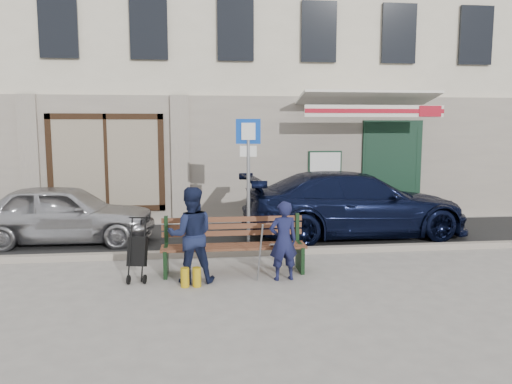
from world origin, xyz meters
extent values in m
plane|color=#9E9991|center=(0.00, 0.00, 0.00)|extent=(80.00, 80.00, 0.00)
cube|color=#282828|center=(0.00, 3.10, 0.01)|extent=(60.00, 3.20, 0.01)
cube|color=#9E9384|center=(0.00, 1.50, 0.06)|extent=(60.00, 0.18, 0.12)
cube|color=beige|center=(0.00, 8.50, 5.00)|extent=(20.00, 7.00, 10.00)
cube|color=#9E9384|center=(0.00, 4.96, 1.60)|extent=(20.00, 0.12, 3.20)
cube|color=maroon|center=(-3.20, 5.02, 1.55)|extent=(2.50, 0.12, 2.00)
cube|color=black|center=(4.10, 4.88, 1.30)|extent=(1.60, 0.10, 2.60)
cube|color=black|center=(4.10, 5.35, 1.20)|extent=(1.25, 0.90, 2.40)
cube|color=white|center=(2.30, 4.85, 1.45)|extent=(0.80, 0.03, 0.65)
cube|color=white|center=(3.20, 4.62, 3.08)|extent=(3.40, 1.72, 0.42)
cube|color=white|center=(3.20, 3.77, 2.80)|extent=(3.40, 0.05, 0.28)
cube|color=#A91424|center=(3.20, 3.74, 2.80)|extent=(3.40, 0.02, 0.10)
imported|color=#B3B3B8|center=(-3.77, 2.95, 0.63)|extent=(3.74, 1.59, 1.26)
imported|color=black|center=(2.47, 2.90, 0.72)|extent=(5.10, 2.31, 1.45)
cylinder|color=gray|center=(-0.01, 1.91, 1.24)|extent=(0.07, 0.07, 2.48)
cube|color=#0C3FAE|center=(-0.01, 1.91, 2.34)|extent=(0.48, 0.11, 0.48)
cube|color=white|center=(-0.01, 1.88, 2.34)|extent=(0.27, 0.06, 0.32)
cube|color=white|center=(-0.01, 1.91, 1.96)|extent=(0.33, 0.08, 0.21)
cube|color=brown|center=(-0.41, 0.37, 0.45)|extent=(2.40, 0.50, 0.04)
cube|color=brown|center=(-0.41, 0.65, 0.74)|extent=(2.40, 0.10, 0.36)
cube|color=black|center=(-1.53, 0.37, 0.23)|extent=(0.06, 0.50, 0.45)
cube|color=black|center=(0.71, 0.37, 0.23)|extent=(0.06, 0.50, 0.45)
cube|color=white|center=(0.34, 0.27, 0.48)|extent=(0.34, 0.25, 0.11)
cylinder|color=gray|center=(-0.06, -0.30, 0.50)|extent=(0.07, 0.34, 0.96)
cylinder|color=#B39012|center=(-1.21, -0.28, 0.15)|extent=(0.13, 0.13, 0.30)
cylinder|color=#B39012|center=(-1.03, -0.28, 0.15)|extent=(0.13, 0.13, 0.30)
imported|color=#16193D|center=(0.34, -0.09, 0.64)|extent=(0.50, 0.36, 1.27)
imported|color=#151C3A|center=(-1.11, -0.03, 0.75)|extent=(0.76, 0.60, 1.51)
cylinder|color=black|center=(-2.09, -0.03, 0.07)|extent=(0.06, 0.15, 0.14)
cylinder|color=black|center=(-1.84, -0.03, 0.07)|extent=(0.06, 0.15, 0.14)
cube|color=black|center=(-1.96, 0.17, 0.46)|extent=(0.34, 0.31, 0.48)
cylinder|color=black|center=(-1.96, 0.29, 0.99)|extent=(0.27, 0.08, 0.02)
camera|label=1|loc=(-1.02, -7.71, 2.42)|focal=35.00mm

